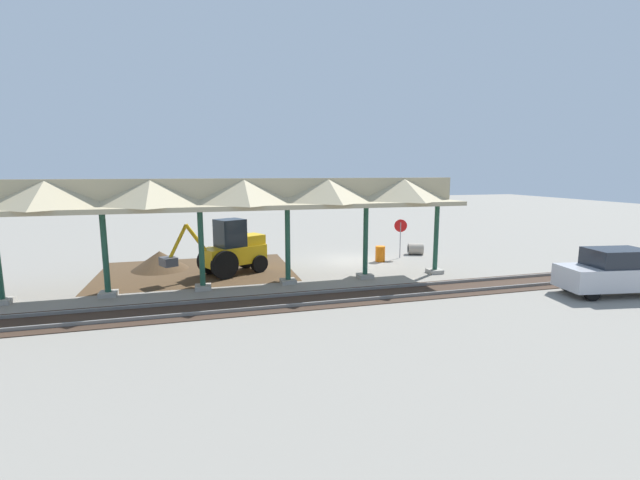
{
  "coord_description": "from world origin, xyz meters",
  "views": [
    {
      "loc": [
        8.54,
        23.24,
        5.21
      ],
      "look_at": [
        2.52,
        1.68,
        1.6
      ],
      "focal_mm": 24.0,
      "sensor_mm": 36.0,
      "label": 1
    }
  ],
  "objects_px": {
    "backhoe": "(231,250)",
    "concrete_pipe": "(415,249)",
    "stop_sign": "(401,230)",
    "distant_parked_car": "(612,272)",
    "traffic_barrel": "(380,254)"
  },
  "relations": [
    {
      "from": "distant_parked_car",
      "to": "traffic_barrel",
      "type": "xyz_separation_m",
      "value": [
        6.74,
        -8.92,
        -0.53
      ]
    },
    {
      "from": "stop_sign",
      "to": "traffic_barrel",
      "type": "xyz_separation_m",
      "value": [
        1.57,
        0.64,
        -1.25
      ]
    },
    {
      "from": "stop_sign",
      "to": "distant_parked_car",
      "type": "distance_m",
      "value": 10.89
    },
    {
      "from": "distant_parked_car",
      "to": "traffic_barrel",
      "type": "distance_m",
      "value": 11.19
    },
    {
      "from": "concrete_pipe",
      "to": "distant_parked_car",
      "type": "xyz_separation_m",
      "value": [
        -3.73,
        10.29,
        0.63
      ]
    },
    {
      "from": "stop_sign",
      "to": "distant_parked_car",
      "type": "relative_size",
      "value": 0.53
    },
    {
      "from": "backhoe",
      "to": "concrete_pipe",
      "type": "bearing_deg",
      "value": -169.58
    },
    {
      "from": "concrete_pipe",
      "to": "traffic_barrel",
      "type": "distance_m",
      "value": 3.31
    },
    {
      "from": "stop_sign",
      "to": "backhoe",
      "type": "bearing_deg",
      "value": 7.85
    },
    {
      "from": "stop_sign",
      "to": "backhoe",
      "type": "height_order",
      "value": "backhoe"
    },
    {
      "from": "distant_parked_car",
      "to": "traffic_barrel",
      "type": "relative_size",
      "value": 4.91
    },
    {
      "from": "backhoe",
      "to": "traffic_barrel",
      "type": "xyz_separation_m",
      "value": [
        -8.55,
        -0.76,
        -0.81
      ]
    },
    {
      "from": "distant_parked_car",
      "to": "traffic_barrel",
      "type": "height_order",
      "value": "distant_parked_car"
    },
    {
      "from": "stop_sign",
      "to": "backhoe",
      "type": "distance_m",
      "value": 10.23
    },
    {
      "from": "stop_sign",
      "to": "concrete_pipe",
      "type": "bearing_deg",
      "value": -153.01
    }
  ]
}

